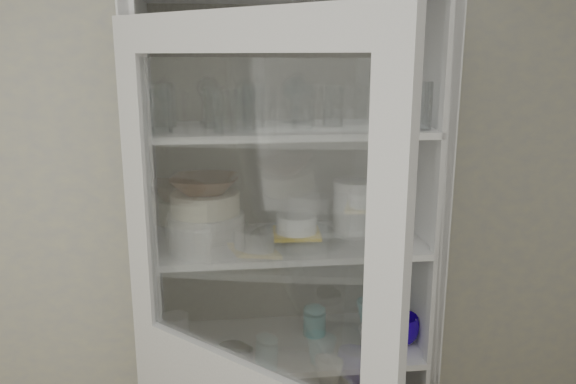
% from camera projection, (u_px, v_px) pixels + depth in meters
% --- Properties ---
extents(wall_back, '(3.60, 0.02, 2.60)m').
position_uv_depth(wall_back, '(230.00, 212.00, 2.18)').
color(wall_back, '#AEAEAE').
rests_on(wall_back, ground).
extents(pantry_cabinet, '(1.00, 0.45, 2.10)m').
position_uv_depth(pantry_cabinet, '(286.00, 313.00, 2.13)').
color(pantry_cabinet, silver).
rests_on(pantry_cabinet, floor).
extents(tumbler_0, '(0.09, 0.09, 0.13)m').
position_uv_depth(tumbler_0, '(161.00, 111.00, 1.73)').
color(tumbler_0, silver).
rests_on(tumbler_0, shelf_glass).
extents(tumbler_1, '(0.10, 0.10, 0.15)m').
position_uv_depth(tumbler_1, '(159.00, 109.00, 1.69)').
color(tumbler_1, silver).
rests_on(tumbler_1, shelf_glass).
extents(tumbler_2, '(0.07, 0.07, 0.13)m').
position_uv_depth(tumbler_2, '(223.00, 112.00, 1.73)').
color(tumbler_2, silver).
rests_on(tumbler_2, shelf_glass).
extents(tumbler_3, '(0.07, 0.07, 0.13)m').
position_uv_depth(tumbler_3, '(245.00, 111.00, 1.73)').
color(tumbler_3, silver).
rests_on(tumbler_3, shelf_glass).
extents(tumbler_4, '(0.07, 0.07, 0.14)m').
position_uv_depth(tumbler_4, '(304.00, 107.00, 1.79)').
color(tumbler_4, silver).
rests_on(tumbler_4, shelf_glass).
extents(tumbler_5, '(0.08, 0.08, 0.15)m').
position_uv_depth(tumbler_5, '(393.00, 106.00, 1.80)').
color(tumbler_5, silver).
rests_on(tumbler_5, shelf_glass).
extents(tumbler_6, '(0.10, 0.10, 0.15)m').
position_uv_depth(tumbler_6, '(420.00, 106.00, 1.79)').
color(tumbler_6, silver).
rests_on(tumbler_6, shelf_glass).
extents(tumbler_7, '(0.08, 0.08, 0.14)m').
position_uv_depth(tumbler_7, '(165.00, 105.00, 1.86)').
color(tumbler_7, silver).
rests_on(tumbler_7, shelf_glass).
extents(tumbler_8, '(0.08, 0.08, 0.13)m').
position_uv_depth(tumbler_8, '(213.00, 108.00, 1.85)').
color(tumbler_8, silver).
rests_on(tumbler_8, shelf_glass).
extents(tumbler_9, '(0.09, 0.09, 0.14)m').
position_uv_depth(tumbler_9, '(253.00, 106.00, 1.85)').
color(tumbler_9, silver).
rests_on(tumbler_9, shelf_glass).
extents(tumbler_10, '(0.09, 0.09, 0.14)m').
position_uv_depth(tumbler_10, '(333.00, 106.00, 1.89)').
color(tumbler_10, silver).
rests_on(tumbler_10, shelf_glass).
extents(goblet_0, '(0.08, 0.08, 0.18)m').
position_uv_depth(goblet_0, '(208.00, 98.00, 1.97)').
color(goblet_0, silver).
rests_on(goblet_0, shelf_glass).
extents(goblet_1, '(0.08, 0.08, 0.18)m').
position_uv_depth(goblet_1, '(297.00, 97.00, 1.98)').
color(goblet_1, silver).
rests_on(goblet_1, shelf_glass).
extents(goblet_2, '(0.08, 0.08, 0.17)m').
position_uv_depth(goblet_2, '(293.00, 98.00, 1.97)').
color(goblet_2, silver).
rests_on(goblet_2, shelf_glass).
extents(goblet_3, '(0.08, 0.08, 0.17)m').
position_uv_depth(goblet_3, '(397.00, 97.00, 2.03)').
color(goblet_3, silver).
rests_on(goblet_3, shelf_glass).
extents(plate_stack_front, '(0.25, 0.25, 0.13)m').
position_uv_depth(plate_stack_front, '(207.00, 231.00, 1.87)').
color(plate_stack_front, silver).
rests_on(plate_stack_front, shelf_plates).
extents(plate_stack_back, '(0.20, 0.20, 0.06)m').
position_uv_depth(plate_stack_back, '(192.00, 226.00, 2.05)').
color(plate_stack_back, silver).
rests_on(plate_stack_back, shelf_plates).
extents(cream_bowl, '(0.29, 0.29, 0.07)m').
position_uv_depth(cream_bowl, '(206.00, 203.00, 1.85)').
color(cream_bowl, beige).
rests_on(cream_bowl, plate_stack_front).
extents(terracotta_bowl, '(0.24, 0.24, 0.05)m').
position_uv_depth(terracotta_bowl, '(205.00, 184.00, 1.83)').
color(terracotta_bowl, '#482B1B').
rests_on(terracotta_bowl, cream_bowl).
extents(glass_platter, '(0.37, 0.37, 0.02)m').
position_uv_depth(glass_platter, '(297.00, 237.00, 1.98)').
color(glass_platter, silver).
rests_on(glass_platter, shelf_plates).
extents(yellow_trivet, '(0.17, 0.17, 0.01)m').
position_uv_depth(yellow_trivet, '(297.00, 233.00, 1.97)').
color(yellow_trivet, yellow).
rests_on(yellow_trivet, glass_platter).
extents(white_ramekin, '(0.18, 0.18, 0.06)m').
position_uv_depth(white_ramekin, '(297.00, 223.00, 1.96)').
color(white_ramekin, silver).
rests_on(white_ramekin, yellow_trivet).
extents(grey_bowl_stack, '(0.14, 0.14, 0.20)m').
position_uv_depth(grey_bowl_stack, '(353.00, 208.00, 2.02)').
color(grey_bowl_stack, silver).
rests_on(grey_bowl_stack, shelf_plates).
extents(mug_blue, '(0.16, 0.16, 0.11)m').
position_uv_depth(mug_blue, '(401.00, 329.00, 2.06)').
color(mug_blue, '#140A99').
rests_on(mug_blue, shelf_mugs).
extents(mug_teal, '(0.12, 0.12, 0.10)m').
position_uv_depth(mug_teal, '(371.00, 314.00, 2.19)').
color(mug_teal, teal).
rests_on(mug_teal, shelf_mugs).
extents(mug_white, '(0.13, 0.13, 0.09)m').
position_uv_depth(mug_white, '(372.00, 338.00, 2.01)').
color(mug_white, silver).
rests_on(mug_white, shelf_mugs).
extents(teal_jar, '(0.08, 0.08, 0.10)m').
position_uv_depth(teal_jar, '(315.00, 322.00, 2.13)').
color(teal_jar, teal).
rests_on(teal_jar, shelf_mugs).
extents(measuring_cups, '(0.11, 0.11, 0.04)m').
position_uv_depth(measuring_cups, '(232.00, 353.00, 1.96)').
color(measuring_cups, '#B0B1B8').
rests_on(measuring_cups, shelf_mugs).
extents(white_canister, '(0.10, 0.10, 0.11)m').
position_uv_depth(white_canister, '(176.00, 330.00, 2.05)').
color(white_canister, silver).
rests_on(white_canister, shelf_mugs).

